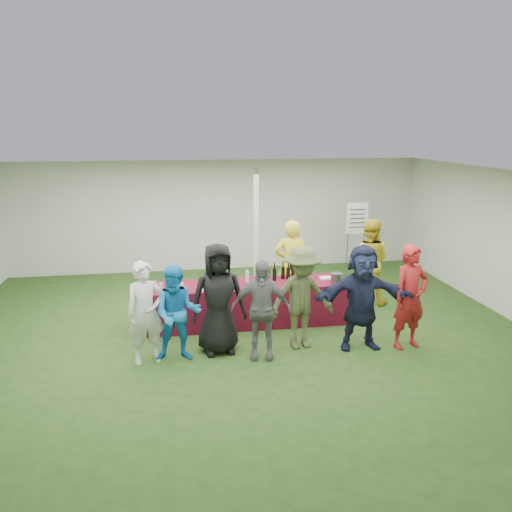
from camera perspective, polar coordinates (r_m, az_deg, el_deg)
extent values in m
plane|color=#284719|center=(8.83, -1.93, -8.46)|extent=(60.00, 60.00, 0.00)
plane|color=white|center=(12.29, -4.41, 4.64)|extent=(10.00, 0.00, 10.00)
plane|color=white|center=(4.69, 4.40, -12.05)|extent=(10.00, 0.00, 10.00)
plane|color=white|center=(10.28, 26.82, 1.17)|extent=(0.00, 8.00, 8.00)
plane|color=white|center=(8.17, -2.10, 9.26)|extent=(10.00, 10.00, 0.00)
cylinder|color=silver|center=(9.62, 0.03, 1.93)|extent=(0.10, 0.10, 2.70)
cube|color=maroon|center=(9.00, -1.26, -5.46)|extent=(3.60, 0.80, 0.75)
cylinder|color=black|center=(9.02, 0.71, -2.16)|extent=(0.07, 0.07, 0.22)
cylinder|color=black|center=(8.98, 0.71, -1.24)|extent=(0.03, 0.03, 0.08)
cylinder|color=maroon|center=(8.96, 0.72, -0.92)|extent=(0.03, 0.03, 0.02)
cylinder|color=black|center=(9.04, 1.35, -2.11)|extent=(0.07, 0.07, 0.22)
cylinder|color=black|center=(9.00, 1.35, -1.19)|extent=(0.03, 0.03, 0.08)
cylinder|color=maroon|center=(8.99, 1.35, -0.87)|extent=(0.03, 0.03, 0.02)
cylinder|color=black|center=(9.04, 2.13, -2.12)|extent=(0.07, 0.07, 0.22)
cylinder|color=black|center=(9.00, 2.14, -1.20)|extent=(0.03, 0.03, 0.08)
cylinder|color=maroon|center=(8.99, 2.14, -0.88)|extent=(0.03, 0.03, 0.02)
cylinder|color=black|center=(9.14, 3.09, -1.94)|extent=(0.07, 0.07, 0.22)
cylinder|color=black|center=(9.10, 3.11, -1.04)|extent=(0.03, 0.03, 0.08)
cylinder|color=maroon|center=(9.09, 3.11, -0.72)|extent=(0.03, 0.03, 0.02)
cylinder|color=black|center=(9.12, 3.71, -1.99)|extent=(0.07, 0.07, 0.22)
cylinder|color=black|center=(9.08, 3.72, -1.09)|extent=(0.03, 0.03, 0.08)
cylinder|color=maroon|center=(9.07, 3.73, -0.77)|extent=(0.03, 0.03, 0.02)
cylinder|color=black|center=(9.15, 4.25, -1.94)|extent=(0.07, 0.07, 0.22)
cylinder|color=black|center=(9.11, 4.27, -1.04)|extent=(0.03, 0.03, 0.08)
cylinder|color=maroon|center=(9.10, 4.28, -0.72)|extent=(0.03, 0.03, 0.02)
cylinder|color=silver|center=(8.56, -10.78, -4.10)|extent=(0.06, 0.06, 0.00)
cylinder|color=silver|center=(8.55, -10.79, -3.85)|extent=(0.01, 0.01, 0.07)
cylinder|color=silver|center=(8.52, -10.82, -3.34)|extent=(0.06, 0.06, 0.08)
cylinder|color=#42070B|center=(8.53, -10.81, -3.53)|extent=(0.05, 0.05, 0.02)
cylinder|color=silver|center=(8.52, -8.44, -4.09)|extent=(0.06, 0.06, 0.00)
cylinder|color=silver|center=(8.50, -8.45, -3.84)|extent=(0.01, 0.01, 0.07)
cylinder|color=silver|center=(8.48, -8.47, -3.33)|extent=(0.06, 0.06, 0.08)
cylinder|color=#42070B|center=(8.49, -8.46, -3.52)|extent=(0.05, 0.05, 0.02)
cylinder|color=silver|center=(8.56, -6.06, -3.91)|extent=(0.06, 0.06, 0.00)
cylinder|color=silver|center=(8.55, -6.07, -3.66)|extent=(0.01, 0.01, 0.07)
cylinder|color=silver|center=(8.53, -6.08, -3.15)|extent=(0.06, 0.06, 0.08)
cylinder|color=#42070B|center=(8.54, -6.08, -3.34)|extent=(0.05, 0.05, 0.02)
cylinder|color=silver|center=(8.59, -2.77, -3.79)|extent=(0.06, 0.06, 0.00)
cylinder|color=silver|center=(8.58, -2.78, -3.54)|extent=(0.01, 0.01, 0.07)
cylinder|color=silver|center=(8.55, -2.78, -3.03)|extent=(0.06, 0.06, 0.08)
cylinder|color=silver|center=(8.93, -1.00, -2.40)|extent=(0.07, 0.07, 0.20)
cylinder|color=silver|center=(8.90, -1.01, -1.69)|extent=(0.03, 0.03, 0.03)
cube|color=white|center=(9.24, 8.09, -2.50)|extent=(0.25, 0.18, 0.03)
cylinder|color=slate|center=(9.00, 9.19, -2.51)|extent=(0.21, 0.21, 0.18)
cylinder|color=slate|center=(11.66, 10.34, -0.12)|extent=(0.02, 0.02, 1.10)
cylinder|color=slate|center=(11.80, 12.17, -0.04)|extent=(0.02, 0.02, 1.10)
cube|color=white|center=(11.54, 11.48, 4.25)|extent=(0.50, 0.02, 0.70)
cube|color=black|center=(11.49, 11.56, 5.22)|extent=(0.36, 0.01, 0.02)
cube|color=black|center=(11.51, 11.53, 4.73)|extent=(0.36, 0.01, 0.02)
cube|color=black|center=(11.53, 11.51, 4.24)|extent=(0.36, 0.01, 0.02)
cube|color=black|center=(11.54, 11.48, 3.75)|extent=(0.36, 0.01, 0.02)
cube|color=black|center=(11.56, 11.46, 3.26)|extent=(0.36, 0.01, 0.02)
imported|color=yellow|center=(9.61, 4.00, -1.03)|extent=(0.69, 0.50, 1.75)
imported|color=gold|center=(10.18, 12.75, -0.59)|extent=(1.05, 0.98, 1.72)
imported|color=silver|center=(7.60, -12.48, -6.37)|extent=(0.65, 0.51, 1.56)
imported|color=#157AC7|center=(7.59, -8.97, -6.51)|extent=(0.76, 0.62, 1.49)
imported|color=black|center=(7.75, -4.34, -4.90)|extent=(0.92, 0.65, 1.75)
imported|color=slate|center=(7.57, 0.57, -6.11)|extent=(0.97, 0.55, 1.56)
imported|color=#4A542F|center=(7.93, 5.24, -4.77)|extent=(1.17, 0.80, 1.67)
imported|color=#181D38|center=(8.05, 11.99, -4.65)|extent=(1.60, 0.59, 1.70)
imported|color=#A11A1B|center=(8.27, 17.20, -4.51)|extent=(0.69, 0.54, 1.69)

